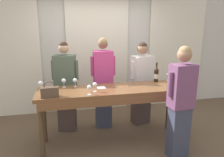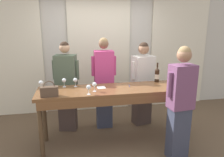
# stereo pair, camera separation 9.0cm
# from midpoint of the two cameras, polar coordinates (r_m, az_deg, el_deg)

# --- Properties ---
(ground_plane) EXTENTS (18.00, 18.00, 0.00)m
(ground_plane) POSITION_cam_midpoint_polar(r_m,az_deg,el_deg) (3.96, -0.47, -16.12)
(ground_plane) COLOR brown
(wall_back) EXTENTS (12.00, 0.06, 2.80)m
(wall_back) POSITION_cam_midpoint_polar(r_m,az_deg,el_deg) (5.06, -4.33, 7.44)
(wall_back) COLOR beige
(wall_back) RESTS_ON ground_plane
(curtain_panel_left) EXTENTS (1.40, 0.03, 2.69)m
(curtain_panel_left) POSITION_cam_midpoint_polar(r_m,az_deg,el_deg) (5.11, -26.39, 5.43)
(curtain_panel_left) COLOR #EFE5C6
(curtain_panel_left) RESTS_ON ground_plane
(curtain_panel_center) EXTENTS (1.40, 0.03, 2.69)m
(curtain_panel_center) POSITION_cam_midpoint_polar(r_m,az_deg,el_deg) (5.01, -4.22, 6.72)
(curtain_panel_center) COLOR #EFE5C6
(curtain_panel_center) RESTS_ON ground_plane
(curtain_panel_right) EXTENTS (1.40, 0.03, 2.69)m
(curtain_panel_right) POSITION_cam_midpoint_polar(r_m,az_deg,el_deg) (5.61, 15.95, 7.04)
(curtain_panel_right) COLOR #EFE5C6
(curtain_panel_right) RESTS_ON ground_plane
(tasting_bar) EXTENTS (2.43, 0.65, 0.97)m
(tasting_bar) POSITION_cam_midpoint_polar(r_m,az_deg,el_deg) (3.58, -0.42, -4.39)
(tasting_bar) COLOR brown
(tasting_bar) RESTS_ON ground_plane
(wine_bottle) EXTENTS (0.08, 0.08, 0.35)m
(wine_bottle) POSITION_cam_midpoint_polar(r_m,az_deg,el_deg) (4.03, 10.86, 1.01)
(wine_bottle) COLOR black
(wine_bottle) RESTS_ON tasting_bar
(handbag) EXTENTS (0.25, 0.10, 0.23)m
(handbag) POSITION_cam_midpoint_polar(r_m,az_deg,el_deg) (3.27, -16.70, -3.31)
(handbag) COLOR brown
(handbag) RESTS_ON tasting_bar
(wine_glass_front_left) EXTENTS (0.07, 0.07, 0.15)m
(wine_glass_front_left) POSITION_cam_midpoint_polar(r_m,az_deg,el_deg) (3.75, 14.90, -0.51)
(wine_glass_front_left) COLOR white
(wine_glass_front_left) RESTS_ON tasting_bar
(wine_glass_front_mid) EXTENTS (0.07, 0.07, 0.15)m
(wine_glass_front_mid) POSITION_cam_midpoint_polar(r_m,az_deg,el_deg) (4.13, 13.87, 0.91)
(wine_glass_front_mid) COLOR white
(wine_glass_front_mid) RESTS_ON tasting_bar
(wine_glass_front_right) EXTENTS (0.07, 0.07, 0.15)m
(wine_glass_front_right) POSITION_cam_midpoint_polar(r_m,az_deg,el_deg) (3.68, -10.33, -0.53)
(wine_glass_front_right) COLOR white
(wine_glass_front_right) RESTS_ON tasting_bar
(wine_glass_center_left) EXTENTS (0.07, 0.07, 0.15)m
(wine_glass_center_left) POSITION_cam_midpoint_polar(r_m,az_deg,el_deg) (3.39, -5.28, -1.65)
(wine_glass_center_left) COLOR white
(wine_glass_center_left) RESTS_ON tasting_bar
(wine_glass_center_mid) EXTENTS (0.07, 0.07, 0.15)m
(wine_glass_center_mid) POSITION_cam_midpoint_polar(r_m,az_deg,el_deg) (3.64, -18.83, -1.25)
(wine_glass_center_mid) COLOR white
(wine_glass_center_mid) RESTS_ON tasting_bar
(wine_glass_center_right) EXTENTS (0.07, 0.07, 0.15)m
(wine_glass_center_right) POSITION_cam_midpoint_polar(r_m,az_deg,el_deg) (3.69, -13.18, -0.64)
(wine_glass_center_right) COLOR white
(wine_glass_center_right) RESTS_ON tasting_bar
(wine_glass_back_left) EXTENTS (0.07, 0.07, 0.15)m
(wine_glass_back_left) POSITION_cam_midpoint_polar(r_m,az_deg,el_deg) (3.25, -6.77, -2.40)
(wine_glass_back_left) COLOR white
(wine_glass_back_left) RESTS_ON tasting_bar
(napkin) EXTENTS (0.14, 0.14, 0.00)m
(napkin) POSITION_cam_midpoint_polar(r_m,az_deg,el_deg) (3.61, -3.52, -2.36)
(napkin) COLOR white
(napkin) RESTS_ON tasting_bar
(pen) EXTENTS (0.03, 0.14, 0.01)m
(pen) POSITION_cam_midpoint_polar(r_m,az_deg,el_deg) (3.72, 3.79, -1.84)
(pen) COLOR #193399
(pen) RESTS_ON tasting_bar
(guest_olive_jacket) EXTENTS (0.49, 0.33, 1.69)m
(guest_olive_jacket) POSITION_cam_midpoint_polar(r_m,az_deg,el_deg) (4.12, -12.60, -2.15)
(guest_olive_jacket) COLOR #473833
(guest_olive_jacket) RESTS_ON ground_plane
(guest_pink_top) EXTENTS (0.47, 0.27, 1.75)m
(guest_pink_top) POSITION_cam_midpoint_polar(r_m,az_deg,el_deg) (4.16, -2.93, -1.18)
(guest_pink_top) COLOR #383D51
(guest_pink_top) RESTS_ON ground_plane
(guest_cream_sweater) EXTENTS (0.51, 0.35, 1.65)m
(guest_cream_sweater) POSITION_cam_midpoint_polar(r_m,az_deg,el_deg) (4.36, 7.11, -1.24)
(guest_cream_sweater) COLOR #473833
(guest_cream_sweater) RESTS_ON ground_plane
(host_pouring) EXTENTS (0.46, 0.27, 1.70)m
(host_pouring) POSITION_cam_midpoint_polar(r_m,az_deg,el_deg) (3.34, 16.77, -5.83)
(host_pouring) COLOR #383D51
(host_pouring) RESTS_ON ground_plane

